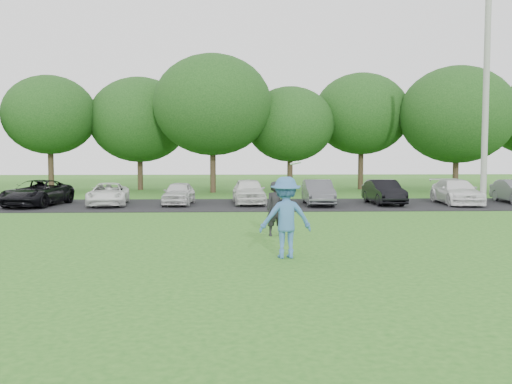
# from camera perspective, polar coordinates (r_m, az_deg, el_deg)

# --- Properties ---
(ground) EXTENTS (100.00, 100.00, 0.00)m
(ground) POSITION_cam_1_polar(r_m,az_deg,el_deg) (14.54, 0.55, -6.09)
(ground) COLOR #27641C
(ground) RESTS_ON ground
(parking_lot) EXTENTS (32.00, 6.50, 0.03)m
(parking_lot) POSITION_cam_1_polar(r_m,az_deg,el_deg) (27.42, -0.78, -1.28)
(parking_lot) COLOR black
(parking_lot) RESTS_ON ground
(utility_pole) EXTENTS (0.28, 0.28, 10.54)m
(utility_pole) POSITION_cam_1_polar(r_m,az_deg,el_deg) (28.65, 22.01, 9.19)
(utility_pole) COLOR #9B9C97
(utility_pole) RESTS_ON ground
(frisbee_player) EXTENTS (1.35, 0.87, 2.35)m
(frisbee_player) POSITION_cam_1_polar(r_m,az_deg,el_deg) (13.75, 2.98, -2.54)
(frisbee_player) COLOR #3B6BA7
(frisbee_player) RESTS_ON ground
(camera_bystander) EXTENTS (0.68, 0.52, 1.66)m
(camera_bystander) POSITION_cam_1_polar(r_m,az_deg,el_deg) (17.34, 2.00, -1.68)
(camera_bystander) COLOR black
(camera_bystander) RESTS_ON ground
(parked_cars) EXTENTS (28.17, 4.64, 1.25)m
(parked_cars) POSITION_cam_1_polar(r_m,az_deg,el_deg) (27.28, -1.85, -0.05)
(parked_cars) COLOR slate
(parked_cars) RESTS_ON parking_lot
(tree_row) EXTENTS (42.39, 9.85, 8.64)m
(tree_row) POSITION_cam_1_polar(r_m,az_deg,el_deg) (37.20, 1.17, 7.66)
(tree_row) COLOR #38281C
(tree_row) RESTS_ON ground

